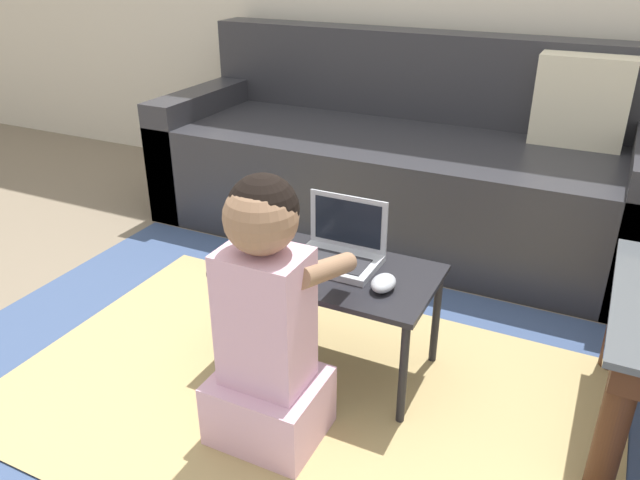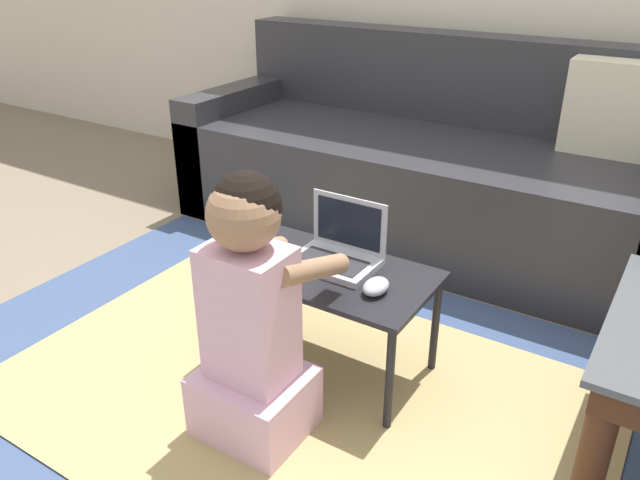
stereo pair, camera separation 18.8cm
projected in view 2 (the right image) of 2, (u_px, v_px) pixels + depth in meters
ground_plane at (267, 380)px, 1.93m from camera, size 16.00×16.00×0.00m
area_rug at (295, 394)px, 1.86m from camera, size 2.43×1.60×0.01m
couch at (428, 169)px, 2.78m from camera, size 2.16×0.85×0.85m
laptop_desk at (327, 280)px, 1.86m from camera, size 0.64×0.36×0.35m
laptop at (338, 253)px, 1.86m from camera, size 0.25×0.18×0.19m
computer_mouse at (376, 286)px, 1.71m from camera, size 0.07×0.10×0.04m
person_seated at (252, 318)px, 1.58m from camera, size 0.29×0.41×0.75m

